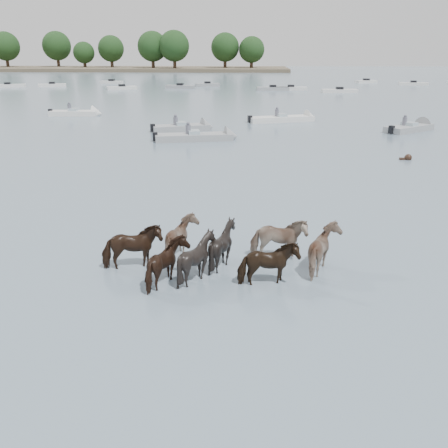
{
  "coord_description": "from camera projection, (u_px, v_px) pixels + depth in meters",
  "views": [
    {
      "loc": [
        -0.81,
        -13.83,
        6.13
      ],
      "look_at": [
        -1.62,
        0.23,
        1.1
      ],
      "focal_mm": 39.02,
      "sensor_mm": 36.0,
      "label": 1
    }
  ],
  "objects": [
    {
      "name": "motorboat_f",
      "position": [
        81.0,
        113.0,
        48.55
      ],
      "size": [
        5.35,
        1.86,
        1.92
      ],
      "rotation": [
        0.0,
        0.0,
        0.05
      ],
      "color": "silver",
      "rests_on": "ground"
    },
    {
      "name": "treeline",
      "position": [
        32.0,
        47.0,
        157.21
      ],
      "size": [
        145.42,
        23.72,
        12.34
      ],
      "color": "#382619",
      "rests_on": "ground"
    },
    {
      "name": "shoreline",
      "position": [
        43.0,
        69.0,
        159.68
      ],
      "size": [
        160.0,
        30.0,
        1.0
      ],
      "primitive_type": "cube",
      "color": "#4C4233",
      "rests_on": "ground"
    },
    {
      "name": "motorboat_a",
      "position": [
        190.0,
        128.0,
        39.5
      ],
      "size": [
        5.25,
        3.3,
        1.92
      ],
      "rotation": [
        0.0,
        0.0,
        0.37
      ],
      "color": "gray",
      "rests_on": "ground"
    },
    {
      "name": "swimming_pony",
      "position": [
        407.0,
        158.0,
        28.91
      ],
      "size": [
        0.72,
        0.44,
        0.44
      ],
      "color": "black",
      "rests_on": "ground"
    },
    {
      "name": "motorboat_b",
      "position": [
        205.0,
        137.0,
        35.25
      ],
      "size": [
        6.23,
        2.87,
        1.92
      ],
      "rotation": [
        0.0,
        0.0,
        0.22
      ],
      "color": "gray",
      "rests_on": "ground"
    },
    {
      "name": "distant_flotilla",
      "position": [
        259.0,
        86.0,
        85.0
      ],
      "size": [
        105.06,
        27.85,
        0.93
      ],
      "color": "silver",
      "rests_on": "ground"
    },
    {
      "name": "ground",
      "position": [
        276.0,
        261.0,
        15.02
      ],
      "size": [
        400.0,
        400.0,
        0.0
      ],
      "primitive_type": "plane",
      "color": "slate",
      "rests_on": "ground"
    },
    {
      "name": "motorboat_c",
      "position": [
        289.0,
        119.0,
        44.61
      ],
      "size": [
        6.63,
        3.7,
        1.92
      ],
      "rotation": [
        0.0,
        0.0,
        0.35
      ],
      "color": "silver",
      "rests_on": "ground"
    },
    {
      "name": "motorboat_d",
      "position": [
        414.0,
        128.0,
        39.5
      ],
      "size": [
        4.94,
        4.51,
        1.92
      ],
      "rotation": [
        0.0,
        0.0,
        0.7
      ],
      "color": "gray",
      "rests_on": "ground"
    },
    {
      "name": "pony_herd",
      "position": [
        223.0,
        251.0,
        14.19
      ],
      "size": [
        7.35,
        3.46,
        1.49
      ],
      "color": "black",
      "rests_on": "ground"
    }
  ]
}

